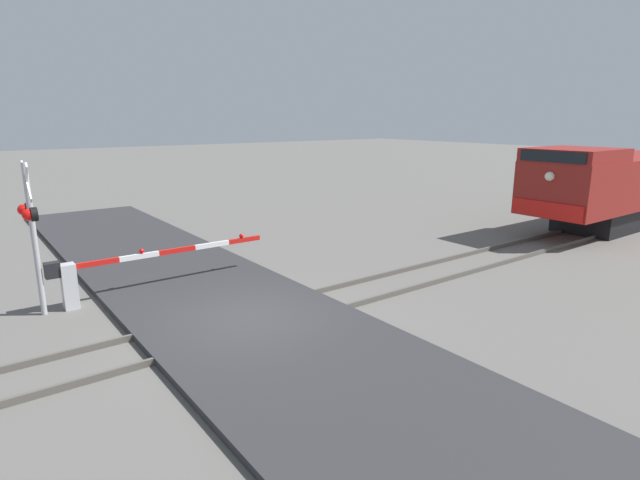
% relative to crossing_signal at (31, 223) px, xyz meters
% --- Properties ---
extents(ground_plane, '(160.00, 160.00, 0.00)m').
position_rel_crossing_signal_xyz_m(ground_plane, '(3.66, 3.89, -2.41)').
color(ground_plane, '#605E59').
extents(rail_track_left, '(0.08, 80.00, 0.15)m').
position_rel_crossing_signal_xyz_m(rail_track_left, '(2.94, 3.89, -2.33)').
color(rail_track_left, '#59544C').
rests_on(rail_track_left, ground_plane).
extents(rail_track_right, '(0.08, 80.00, 0.15)m').
position_rel_crossing_signal_xyz_m(rail_track_right, '(4.37, 3.89, -2.33)').
color(rail_track_right, '#59544C').
rests_on(rail_track_right, ground_plane).
extents(road_surface, '(36.00, 5.06, 0.16)m').
position_rel_crossing_signal_xyz_m(road_surface, '(3.66, 3.89, -2.32)').
color(road_surface, '#2D2D30').
rests_on(road_surface, ground_plane).
extents(crossing_signal, '(1.18, 0.33, 3.90)m').
position_rel_crossing_signal_xyz_m(crossing_signal, '(0.00, 0.00, 0.00)').
color(crossing_signal, '#ADADB2').
rests_on(crossing_signal, ground_plane).
extents(crossing_gate, '(0.36, 6.24, 1.33)m').
position_rel_crossing_signal_xyz_m(crossing_gate, '(-0.03, 1.51, -1.57)').
color(crossing_gate, silver).
rests_on(crossing_gate, ground_plane).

